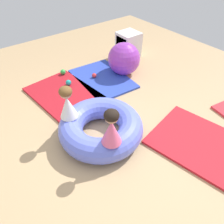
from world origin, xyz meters
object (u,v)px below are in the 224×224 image
object	(u,v)px
child_in_pink	(111,127)
play_ball_red	(94,75)
inflatable_cushion	(101,127)
child_in_white	(67,103)
play_ball_green	(63,72)
play_ball_teal	(68,83)
exercise_ball_large	(124,59)
storage_cube	(128,45)

from	to	relation	value
child_in_pink	play_ball_red	distance (m)	2.05
play_ball_red	inflatable_cushion	bearing A→B (deg)	-30.42
play_ball_red	child_in_pink	bearing A→B (deg)	-27.54
child_in_white	play_ball_green	world-z (taller)	child_in_white
child_in_white	play_ball_teal	xyz separation A→B (m)	(-1.11, 0.56, -0.49)
play_ball_red	exercise_ball_large	xyz separation A→B (m)	(0.18, 0.61, 0.24)
inflatable_cushion	play_ball_red	size ratio (longest dim) A/B	13.52
inflatable_cushion	play_ball_teal	xyz separation A→B (m)	(-1.42, 0.25, -0.08)
exercise_ball_large	play_ball_green	bearing A→B (deg)	-122.36
play_ball_teal	play_ball_red	bearing A→B (deg)	82.25
exercise_ball_large	storage_cube	xyz separation A→B (m)	(-0.52, 0.55, -0.04)
storage_cube	exercise_ball_large	bearing A→B (deg)	-46.18
child_in_pink	storage_cube	bearing A→B (deg)	-22.44
storage_cube	play_ball_teal	bearing A→B (deg)	-80.78
child_in_white	exercise_ball_large	distance (m)	1.93
child_in_white	play_ball_red	distance (m)	1.59
play_ball_teal	storage_cube	size ratio (longest dim) A/B	0.19
inflatable_cushion	child_in_white	world-z (taller)	child_in_white
play_ball_teal	play_ball_red	xyz separation A→B (m)	(0.07, 0.54, -0.01)
play_ball_teal	play_ball_green	size ratio (longest dim) A/B	1.01
play_ball_red	storage_cube	world-z (taller)	storage_cube
inflatable_cushion	exercise_ball_large	bearing A→B (deg)	129.76
inflatable_cushion	child_in_white	distance (m)	0.60
play_ball_green	exercise_ball_large	xyz separation A→B (m)	(0.66, 1.04, 0.23)
child_in_pink	storage_cube	world-z (taller)	child_in_pink
play_ball_green	exercise_ball_large	distance (m)	1.26
child_in_white	exercise_ball_large	world-z (taller)	child_in_white
child_in_white	exercise_ball_large	xyz separation A→B (m)	(-0.86, 1.71, -0.26)
child_in_white	child_in_pink	xyz separation A→B (m)	(0.73, 0.18, 0.01)
play_ball_teal	play_ball_green	distance (m)	0.43
exercise_ball_large	play_ball_teal	bearing A→B (deg)	-102.23
inflatable_cushion	storage_cube	size ratio (longest dim) A/B	2.15
child_in_white	play_ball_teal	world-z (taller)	child_in_white
play_ball_red	exercise_ball_large	distance (m)	0.68
play_ball_green	storage_cube	world-z (taller)	storage_cube
exercise_ball_large	storage_cube	world-z (taller)	exercise_ball_large
play_ball_teal	storage_cube	world-z (taller)	storage_cube
play_ball_red	storage_cube	bearing A→B (deg)	106.70
inflatable_cushion	child_in_pink	distance (m)	0.60
play_ball_green	inflatable_cushion	bearing A→B (deg)	-11.07
play_ball_teal	exercise_ball_large	size ratio (longest dim) A/B	0.16
child_in_white	play_ball_green	size ratio (longest dim) A/B	4.61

